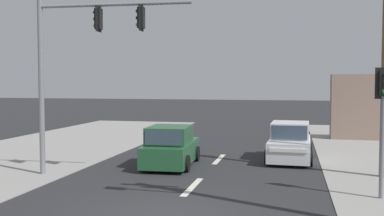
# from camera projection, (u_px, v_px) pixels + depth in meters

# --- Properties ---
(ground_plane) EXTENTS (140.00, 140.00, 0.00)m
(ground_plane) POSITION_uv_depth(u_px,v_px,m) (165.00, 215.00, 10.67)
(ground_plane) COLOR #28282B
(lane_dash_mid) EXTENTS (0.20, 2.40, 0.01)m
(lane_dash_mid) POSITION_uv_depth(u_px,v_px,m) (192.00, 187.00, 13.59)
(lane_dash_mid) COLOR silver
(lane_dash_mid) RESTS_ON ground
(lane_dash_far) EXTENTS (0.20, 2.40, 0.01)m
(lane_dash_far) POSITION_uv_depth(u_px,v_px,m) (219.00, 159.00, 18.46)
(lane_dash_far) COLOR silver
(lane_dash_far) RESTS_ON ground
(traffic_signal_mast) EXTENTS (5.29, 0.51, 6.00)m
(traffic_signal_mast) POSITION_uv_depth(u_px,v_px,m) (77.00, 53.00, 14.96)
(traffic_signal_mast) COLOR slate
(traffic_signal_mast) RESTS_ON ground
(pedestal_signal_right_kerb) EXTENTS (0.44, 0.30, 3.56)m
(pedestal_signal_right_kerb) POSITION_uv_depth(u_px,v_px,m) (383.00, 110.00, 12.02)
(pedestal_signal_right_kerb) COLOR slate
(pedestal_signal_right_kerb) RESTS_ON ground
(hatchback_oncoming_near) EXTENTS (1.87, 3.69, 1.53)m
(hatchback_oncoming_near) POSITION_uv_depth(u_px,v_px,m) (290.00, 143.00, 18.19)
(hatchback_oncoming_near) COLOR silver
(hatchback_oncoming_near) RESTS_ON ground
(hatchback_crossing_left) EXTENTS (1.92, 3.71, 1.53)m
(hatchback_crossing_left) POSITION_uv_depth(u_px,v_px,m) (171.00, 147.00, 16.94)
(hatchback_crossing_left) COLOR #235633
(hatchback_crossing_left) RESTS_ON ground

